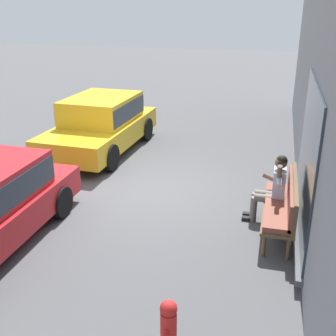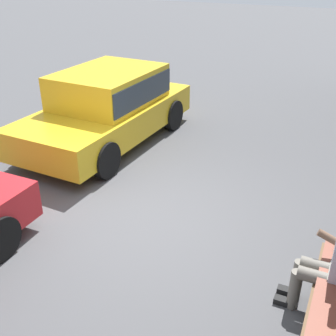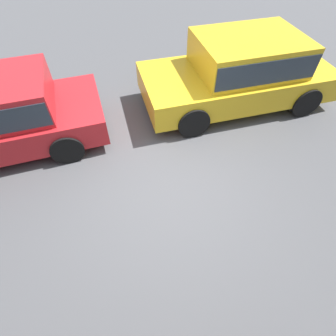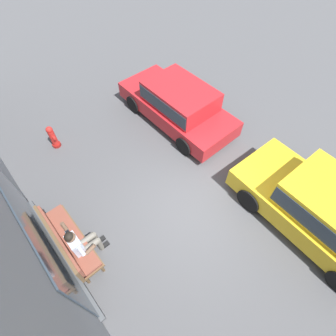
{
  "view_description": "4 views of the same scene",
  "coord_description": "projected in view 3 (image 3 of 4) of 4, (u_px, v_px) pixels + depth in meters",
  "views": [
    {
      "loc": [
        8.11,
        2.6,
        3.89
      ],
      "look_at": [
        1.05,
        0.74,
        1.0
      ],
      "focal_mm": 45.0,
      "sensor_mm": 36.0,
      "label": 1
    },
    {
      "loc": [
        4.63,
        2.6,
        3.56
      ],
      "look_at": [
        0.53,
        0.66,
        1.25
      ],
      "focal_mm": 45.0,
      "sensor_mm": 36.0,
      "label": 2
    },
    {
      "loc": [
        0.83,
        2.6,
        3.74
      ],
      "look_at": [
        0.15,
        0.41,
        1.07
      ],
      "focal_mm": 28.0,
      "sensor_mm": 36.0,
      "label": 3
    },
    {
      "loc": [
        -2.08,
        2.6,
        6.29
      ],
      "look_at": [
        0.9,
        0.02,
        0.99
      ],
      "focal_mm": 28.0,
      "sensor_mm": 36.0,
      "label": 4
    }
  ],
  "objects": [
    {
      "name": "ground_plane",
      "position": [
        169.0,
        189.0,
        4.62
      ],
      "size": [
        60.0,
        60.0,
        0.0
      ],
      "primitive_type": "plane",
      "color": "#4C4C4F"
    },
    {
      "name": "parked_car_near",
      "position": [
        241.0,
        69.0,
        5.73
      ],
      "size": [
        4.26,
        2.08,
        1.5
      ],
      "color": "gold",
      "rests_on": "ground_plane"
    }
  ]
}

